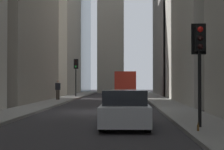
{
  "coord_description": "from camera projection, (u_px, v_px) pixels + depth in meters",
  "views": [
    {
      "loc": [
        -22.16,
        -1.43,
        1.71
      ],
      "look_at": [
        18.3,
        -0.01,
        2.46
      ],
      "focal_mm": 62.28,
      "sensor_mm": 36.0,
      "label": 1
    }
  ],
  "objects": [
    {
      "name": "traffic_light_midblock",
      "position": [
        76.0,
        69.0,
        43.49
      ],
      "size": [
        0.43,
        0.52,
        4.18
      ],
      "color": "black",
      "rests_on": "sidewalk_right"
    },
    {
      "name": "sedan_silver",
      "position": [
        125.0,
        110.0,
        14.6
      ],
      "size": [
        4.3,
        1.78,
        1.42
      ],
      "color": "#B7BABF",
      "rests_on": "ground_plane"
    },
    {
      "name": "traffic_light_foreground",
      "position": [
        200.0,
        51.0,
        13.62
      ],
      "size": [
        0.43,
        0.52,
        3.66
      ],
      "color": "black",
      "rests_on": "sidewalk_left"
    },
    {
      "name": "building_right_far",
      "position": [
        39.0,
        19.0,
        53.97
      ],
      "size": [
        14.19,
        10.0,
        20.95
      ],
      "color": "beige",
      "rests_on": "ground_plane"
    },
    {
      "name": "sidewalk_left",
      "position": [
        180.0,
        111.0,
        22.0
      ],
      "size": [
        90.0,
        2.2,
        0.14
      ],
      "primitive_type": "cube",
      "color": "gray",
      "rests_on": "ground_plane"
    },
    {
      "name": "ground_plane",
      "position": [
        101.0,
        112.0,
        22.16
      ],
      "size": [
        135.0,
        135.0,
        0.0
      ],
      "primitive_type": "plane",
      "color": "#302D30"
    },
    {
      "name": "discarded_bottle",
      "position": [
        198.0,
        128.0,
        12.48
      ],
      "size": [
        0.07,
        0.07,
        0.27
      ],
      "color": "brown",
      "rests_on": "sidewalk_left"
    },
    {
      "name": "delivery_truck",
      "position": [
        125.0,
        84.0,
        43.43
      ],
      "size": [
        6.46,
        2.25,
        2.84
      ],
      "color": "red",
      "rests_on": "ground_plane"
    },
    {
      "name": "sidewalk_right",
      "position": [
        23.0,
        111.0,
        22.32
      ],
      "size": [
        90.0,
        2.2,
        0.14
      ],
      "primitive_type": "cube",
      "color": "gray",
      "rests_on": "ground_plane"
    },
    {
      "name": "pedestrian",
      "position": [
        58.0,
        89.0,
        34.99
      ],
      "size": [
        0.26,
        0.44,
        1.77
      ],
      "color": "#473D33",
      "rests_on": "sidewalk_right"
    }
  ]
}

